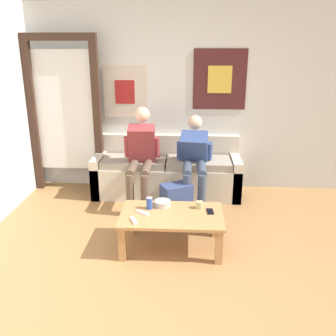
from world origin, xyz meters
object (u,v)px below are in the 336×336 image
couch (167,174)px  coffee_table (172,220)px  pillar_candle (199,205)px  drink_can_blue (149,203)px  person_seated_adult (141,154)px  backpack (177,202)px  person_seated_teen (195,157)px  ceramic_bowl (162,203)px  game_controller_near_left (134,220)px  cell_phone (210,211)px  game_controller_near_right (143,213)px

couch → coffee_table: (0.14, -1.46, 0.02)m
pillar_candle → drink_can_blue: size_ratio=0.71×
drink_can_blue → coffee_table: bearing=-25.4°
coffee_table → couch: bearing=95.4°
person_seated_adult → backpack: size_ratio=2.95×
person_seated_teen → ceramic_bowl: bearing=-109.5°
backpack → game_controller_near_left: 1.00m
coffee_table → game_controller_near_left: (-0.36, -0.19, 0.08)m
couch → cell_phone: bearing=-69.2°
couch → game_controller_near_left: bearing=-97.6°
game_controller_near_right → cell_phone: (0.69, 0.08, -0.01)m
game_controller_near_left → drink_can_blue: bearing=68.4°
game_controller_near_right → couch: bearing=84.0°
game_controller_near_left → backpack: bearing=66.8°
pillar_candle → game_controller_near_left: pillar_candle is taller
backpack → coffee_table: bearing=-92.2°
game_controller_near_left → ceramic_bowl: bearing=56.6°
ceramic_bowl → cell_phone: size_ratio=1.27×
pillar_candle → drink_can_blue: 0.52m
person_seated_adult → game_controller_near_right: size_ratio=9.07×
pillar_candle → game_controller_near_right: 0.60m
cell_phone → game_controller_near_left: bearing=-160.9°
coffee_table → cell_phone: (0.39, 0.07, 0.07)m
couch → pillar_candle: (0.42, -1.31, 0.13)m
backpack → ceramic_bowl: size_ratio=2.35×
ceramic_bowl → game_controller_near_right: (-0.19, -0.20, -0.02)m
backpack → game_controller_near_right: 0.82m
game_controller_near_left → person_seated_adult: bearing=94.0°
person_seated_adult → cell_phone: size_ratio=8.84×
ceramic_bowl → drink_can_blue: (-0.13, -0.08, 0.03)m
person_seated_teen → pillar_candle: size_ratio=12.61×
couch → person_seated_teen: person_seated_teen is taller
couch → backpack: couch is taller
person_seated_adult → pillar_candle: person_seated_adult is taller
person_seated_adult → backpack: bearing=-40.3°
ceramic_bowl → game_controller_near_left: (-0.25, -0.38, -0.02)m
drink_can_blue → cell_phone: drink_can_blue is taller
pillar_candle → cell_phone: pillar_candle is taller
backpack → game_controller_near_left: bearing=-113.2°
cell_phone → coffee_table: bearing=-170.0°
ceramic_bowl → cell_phone: (0.50, -0.12, -0.03)m
game_controller_near_right → cell_phone: bearing=7.0°
person_seated_teen → game_controller_near_left: size_ratio=7.66×
ceramic_bowl → game_controller_near_right: bearing=-132.6°
pillar_candle → game_controller_near_right: pillar_candle is taller
coffee_table → person_seated_teen: person_seated_teen is taller
cell_phone → person_seated_adult: bearing=128.9°
backpack → ceramic_bowl: (-0.13, -0.52, 0.22)m
couch → ceramic_bowl: (0.03, -1.27, 0.12)m
person_seated_teen → game_controller_near_left: person_seated_teen is taller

